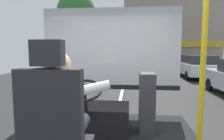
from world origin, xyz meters
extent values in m
cube|color=#2B2B2B|center=(0.00, 8.80, -0.03)|extent=(18.00, 44.00, 0.05)
cube|color=silver|center=(0.00, 8.80, 0.00)|extent=(0.12, 39.60, 0.00)
cube|color=#28282D|center=(-0.20, -0.63, 1.37)|extent=(0.48, 0.10, 0.66)
cube|color=#28282D|center=(-0.20, -0.63, 1.81)|extent=(0.22, 0.10, 0.18)
cylinder|color=#282833|center=(-0.11, -0.28, 1.11)|extent=(0.15, 0.51, 0.15)
cylinder|color=#282833|center=(-0.29, -0.28, 1.11)|extent=(0.15, 0.51, 0.15)
cylinder|color=silver|center=(-0.20, -0.47, 1.32)|extent=(0.38, 0.38, 0.57)
cube|color=maroon|center=(-0.20, -0.27, 1.39)|extent=(0.06, 0.01, 0.35)
sphere|color=beige|center=(-0.20, -0.47, 1.71)|extent=(0.22, 0.22, 0.22)
cylinder|color=silver|center=(-0.08, -0.21, 1.45)|extent=(0.55, 0.21, 0.19)
cylinder|color=silver|center=(-0.33, -0.21, 1.45)|extent=(0.55, 0.21, 0.19)
cube|color=black|center=(-0.20, 0.77, 0.83)|extent=(1.10, 0.56, 0.40)
cylinder|color=black|center=(-0.20, 0.41, 1.14)|extent=(0.07, 0.22, 0.42)
torus|color=black|center=(-0.20, 0.33, 1.34)|extent=(0.48, 0.46, 0.21)
cylinder|color=black|center=(-0.20, 0.33, 1.34)|extent=(0.13, 0.14, 0.08)
cylinder|color=gold|center=(0.95, -0.29, 1.77)|extent=(0.04, 0.04, 2.28)
cube|color=#333338|center=(0.60, 0.82, 1.06)|extent=(0.22, 0.27, 0.86)
cube|color=#9E9993|center=(0.60, 0.82, 1.50)|extent=(0.20, 0.25, 0.02)
cube|color=silver|center=(0.00, 1.62, 1.88)|extent=(2.50, 0.01, 1.40)
cube|color=black|center=(0.00, 1.62, 1.14)|extent=(2.50, 0.08, 0.08)
cylinder|color=#4C3828|center=(-3.28, 10.97, 1.72)|extent=(0.29, 0.29, 3.44)
sphere|color=#2E6B2D|center=(-3.28, 10.97, 4.27)|extent=(2.55, 2.55, 2.55)
cube|color=gray|center=(4.24, 19.63, 3.37)|extent=(9.12, 5.81, 6.73)
cube|color=gold|center=(4.24, 16.66, 2.31)|extent=(8.75, 0.12, 0.60)
cylinder|color=black|center=(3.86, 6.95, 0.27)|extent=(0.14, 0.54, 0.54)
cube|color=silver|center=(4.65, 11.16, 0.61)|extent=(1.97, 4.14, 0.67)
cube|color=#282D33|center=(4.65, 10.91, 1.19)|extent=(1.61, 2.28, 0.51)
cylinder|color=black|center=(5.59, 12.44, 0.27)|extent=(0.14, 0.54, 0.54)
cylinder|color=black|center=(3.72, 12.44, 0.27)|extent=(0.14, 0.54, 0.54)
cylinder|color=black|center=(5.59, 9.88, 0.27)|extent=(0.14, 0.54, 0.54)
cylinder|color=black|center=(3.72, 9.88, 0.27)|extent=(0.14, 0.54, 0.54)
cube|color=black|center=(4.40, 16.58, 0.52)|extent=(1.73, 4.00, 0.57)
cube|color=#282D33|center=(4.40, 16.34, 1.02)|extent=(1.42, 2.20, 0.43)
cylinder|color=black|center=(5.22, 17.82, 0.23)|extent=(0.14, 0.47, 0.47)
cylinder|color=black|center=(3.58, 17.82, 0.23)|extent=(0.14, 0.47, 0.47)
cylinder|color=black|center=(5.22, 15.34, 0.23)|extent=(0.14, 0.47, 0.47)
cylinder|color=black|center=(3.58, 15.34, 0.23)|extent=(0.14, 0.47, 0.47)
camera|label=1|loc=(0.37, -1.91, 1.83)|focal=31.03mm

